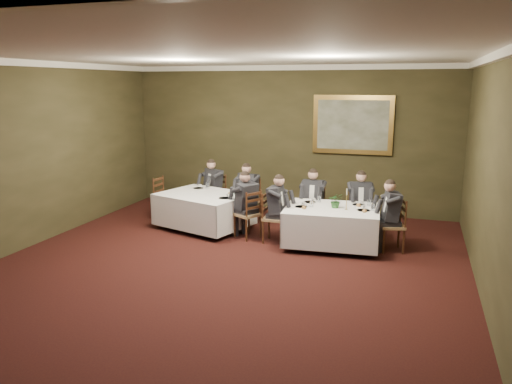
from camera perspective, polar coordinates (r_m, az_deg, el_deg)
The scene contains 27 objects.
ground at distance 8.03m, azimuth -5.36°, elevation -10.25°, with size 10.00×10.00×0.00m, color black.
ceiling at distance 7.43m, azimuth -5.92°, elevation 15.55°, with size 8.00×10.00×0.10m, color silver.
back_wall at distance 12.23m, azimuth 3.84°, elevation 6.05°, with size 8.00×0.10×3.50m, color #2D2A16.
right_wall at distance 6.99m, azimuth 26.01°, elevation 0.15°, with size 0.10×10.00×3.50m, color #2D2A16.
crown_molding at distance 7.43m, azimuth -5.91°, elevation 15.09°, with size 8.00×10.00×0.12m.
table_main at distance 9.66m, azimuth 8.65°, elevation -3.60°, with size 1.87×1.48×0.67m.
table_second at distance 10.79m, azimuth -5.94°, elevation -1.84°, with size 2.18×1.89×0.67m.
chair_main_backleft at distance 10.63m, azimuth 6.53°, elevation -3.00°, with size 0.46×0.44×1.00m.
diner_main_backleft at distance 10.56m, azimuth 6.54°, elevation -1.82°, with size 0.43×0.50×1.35m.
chair_main_backright at distance 10.56m, azimuth 11.66°, elevation -3.28°, with size 0.53×0.51×1.00m.
diner_main_backright at distance 10.49m, azimuth 11.72°, elevation -2.10°, with size 0.50×0.56×1.35m.
chair_main_endleft at distance 9.86m, azimuth 2.08°, elevation -4.13°, with size 0.43×0.45×1.00m.
diner_main_endleft at distance 9.80m, azimuth 2.16°, elevation -2.86°, with size 0.49×0.43×1.35m.
chair_main_endright at distance 9.68m, azimuth 15.28°, elevation -4.89°, with size 0.52×0.54×1.00m.
diner_main_endright at distance 9.62m, azimuth 15.29°, elevation -3.59°, with size 0.57×0.52×1.35m.
chair_sec_backleft at distance 11.85m, azimuth -4.70°, elevation -1.37°, with size 0.59×0.59×1.00m.
diner_sec_backleft at distance 11.79m, azimuth -4.76°, elevation -0.30°, with size 0.59×0.62×1.35m.
chair_sec_backright at distance 11.25m, azimuth -0.82°, elevation -2.06°, with size 0.52×0.50×1.00m.
diner_sec_backright at distance 11.19m, azimuth -0.86°, elevation -0.94°, with size 0.49×0.55×1.35m.
chair_sec_endright at distance 10.12m, azimuth -0.92°, elevation -3.69°, with size 0.58×0.59×1.00m.
diner_sec_endright at distance 10.07m, azimuth -0.96°, elevation -2.43°, with size 0.62×0.59×1.35m.
chair_sec_endleft at distance 11.62m, azimuth -10.28°, elevation -1.80°, with size 0.47×0.48×1.00m.
centerpiece at distance 9.56m, azimuth 9.12°, elevation -0.91°, with size 0.27×0.23×0.30m, color #2D5926.
candlestick at distance 9.45m, azimuth 10.30°, elevation -1.09°, with size 0.06×0.06×0.42m.
place_setting_table_main at distance 10.00m, azimuth 6.51°, elevation -0.95°, with size 0.33×0.31×0.14m.
place_setting_table_second at distance 11.32m, azimuth -6.28°, elevation 0.62°, with size 0.33×0.31×0.14m.
painting at distance 11.85m, azimuth 10.99°, elevation 7.55°, with size 1.84×0.09×1.35m.
Camera 1 is at (2.99, -6.79, 3.06)m, focal length 35.00 mm.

